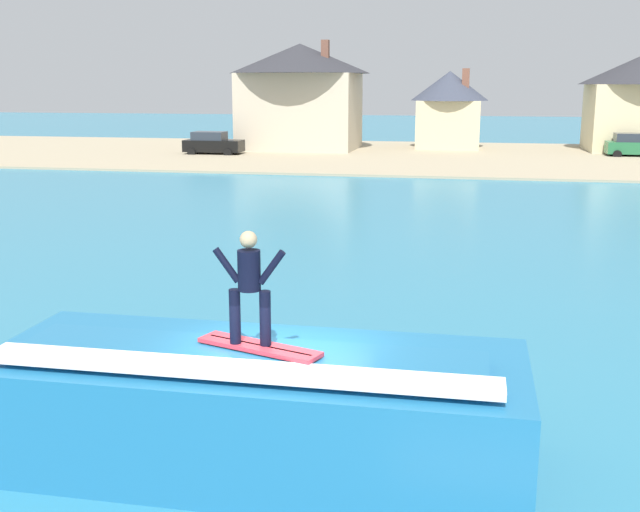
# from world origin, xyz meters

# --- Properties ---
(ground_plane) EXTENTS (260.00, 260.00, 0.00)m
(ground_plane) POSITION_xyz_m (0.00, 0.00, 0.00)
(ground_plane) COLOR teal
(wave_crest) EXTENTS (7.80, 3.02, 1.88)m
(wave_crest) POSITION_xyz_m (-0.31, -0.18, 0.88)
(wave_crest) COLOR teal
(wave_crest) RESTS_ON ground_plane
(surfboard) EXTENTS (1.90, 1.01, 0.06)m
(surfboard) POSITION_xyz_m (-0.16, -0.44, 1.91)
(surfboard) COLOR #D8333F
(surfboard) RESTS_ON wave_crest
(surfer) EXTENTS (1.04, 0.32, 1.62)m
(surfer) POSITION_xyz_m (-0.29, -0.43, 2.84)
(surfer) COLOR black
(surfer) RESTS_ON surfboard
(shoreline_bank) EXTENTS (120.00, 27.98, 0.15)m
(shoreline_bank) POSITION_xyz_m (0.00, 50.07, 0.07)
(shoreline_bank) COLOR tan
(shoreline_bank) RESTS_ON ground_plane
(car_near_shore) EXTENTS (4.53, 2.24, 1.86)m
(car_near_shore) POSITION_xyz_m (-17.46, 47.90, 0.95)
(car_near_shore) COLOR black
(car_near_shore) RESTS_ON ground_plane
(car_far_shore) EXTENTS (3.91, 2.24, 1.86)m
(car_far_shore) POSITION_xyz_m (14.40, 52.33, 0.95)
(car_far_shore) COLOR #23663D
(car_far_shore) RESTS_ON ground_plane
(house_with_chimney) EXTENTS (11.61, 11.61, 8.94)m
(house_with_chimney) POSITION_xyz_m (-11.75, 53.80, 4.98)
(house_with_chimney) COLOR beige
(house_with_chimney) RESTS_ON ground_plane
(house_small_cottage) EXTENTS (6.47, 6.47, 6.75)m
(house_small_cottage) POSITION_xyz_m (0.40, 57.06, 3.66)
(house_small_cottage) COLOR beige
(house_small_cottage) RESTS_ON ground_plane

